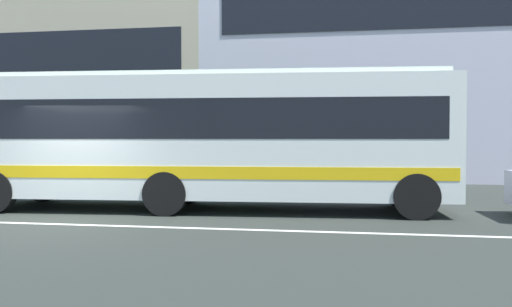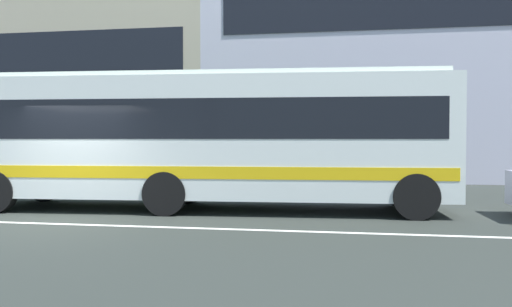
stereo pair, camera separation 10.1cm
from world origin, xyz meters
TOP-DOWN VIEW (x-y plane):
  - ground_plane at (0.00, 0.00)m, footprint 160.00×160.00m
  - lane_centre_line at (0.00, 0.00)m, footprint 60.00×0.16m
  - hedge_row_far at (-2.54, 6.75)m, footprint 13.37×1.10m
  - apartment_block_left at (-9.09, 16.94)m, footprint 18.37×11.69m
  - apartment_block_right at (12.39, 16.94)m, footprint 24.60×11.69m
  - transit_bus at (2.65, 2.68)m, footprint 11.76×3.20m

SIDE VIEW (x-z plane):
  - ground_plane at x=0.00m, z-range 0.00..0.00m
  - lane_centre_line at x=0.00m, z-range 0.00..0.01m
  - hedge_row_far at x=-2.54m, z-range 0.00..0.77m
  - transit_bus at x=2.65m, z-range 0.17..3.47m
  - apartment_block_left at x=-9.09m, z-range 0.00..9.34m
  - apartment_block_right at x=12.39m, z-range 0.00..12.38m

